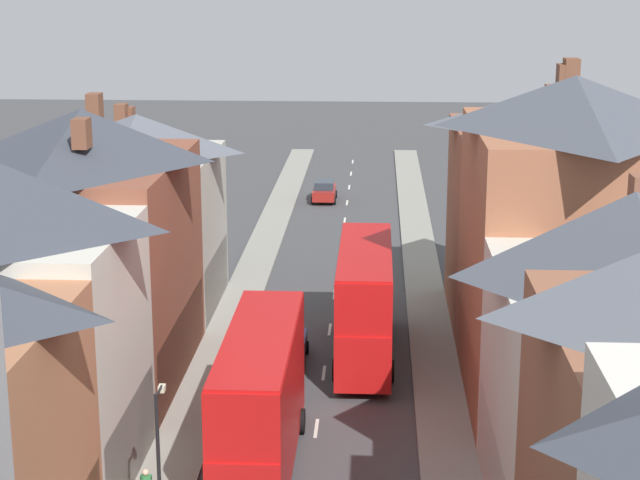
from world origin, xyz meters
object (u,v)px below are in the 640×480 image
Objects in this scene: double_decker_bus_mid_street at (365,300)px; car_parked_left_a at (324,191)px; car_parked_right_a at (286,346)px; double_decker_bus_lead at (260,399)px; street_lamp at (159,461)px.

double_decker_bus_mid_street is 34.61m from car_parked_left_a.
double_decker_bus_mid_street is at bearing -84.04° from car_parked_left_a.
car_parked_left_a is (-3.59, 34.37, -1.99)m from double_decker_bus_mid_street.
car_parked_right_a is (-0.00, -35.32, -0.01)m from car_parked_left_a.
double_decker_bus_lead and double_decker_bus_mid_street have the same top height.
street_lamp is at bearing -112.18° from double_decker_bus_lead.
double_decker_bus_lead is 12.41m from double_decker_bus_mid_street.
double_decker_bus_mid_street reaches higher than car_parked_left_a.
double_decker_bus_lead is at bearing -106.86° from double_decker_bus_mid_street.
street_lamp is (-2.44, -5.99, 0.43)m from double_decker_bus_lead.
double_decker_bus_mid_street is (3.60, 11.88, 0.00)m from double_decker_bus_lead.
car_parked_left_a is at bearing 89.99° from double_decker_bus_lead.
double_decker_bus_lead is 2.67× the size of car_parked_right_a.
car_parked_left_a is 52.35m from street_lamp.
car_parked_right_a is (0.01, 10.93, -1.99)m from double_decker_bus_lead.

